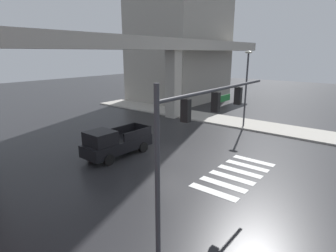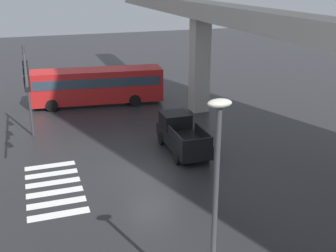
{
  "view_description": "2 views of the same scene",
  "coord_description": "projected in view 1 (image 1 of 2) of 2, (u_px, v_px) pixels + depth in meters",
  "views": [
    {
      "loc": [
        -14.45,
        -11.49,
        7.11
      ],
      "look_at": [
        -0.54,
        -0.44,
        2.34
      ],
      "focal_mm": 29.4,
      "sensor_mm": 36.0,
      "label": 1
    },
    {
      "loc": [
        20.09,
        -5.88,
        10.32
      ],
      "look_at": [
        -0.07,
        1.03,
        2.63
      ],
      "focal_mm": 44.63,
      "sensor_mm": 36.0,
      "label": 2
    }
  ],
  "objects": [
    {
      "name": "pickup_truck",
      "position": [
        114.0,
        143.0,
        19.16
      ],
      "size": [
        5.13,
        2.15,
        2.08
      ],
      "color": "black",
      "rests_on": "ground"
    },
    {
      "name": "street_lamp_near_corner",
      "position": [
        247.0,
        80.0,
        25.72
      ],
      "size": [
        0.44,
        0.7,
        7.24
      ],
      "color": "#38383D",
      "rests_on": "ground"
    },
    {
      "name": "crosswalk_stripes",
      "position": [
        236.0,
        174.0,
        16.53
      ],
      "size": [
        6.05,
        2.8,
        0.01
      ],
      "color": "silver",
      "rests_on": "ground"
    },
    {
      "name": "sidewalk_east",
      "position": [
        220.0,
        120.0,
        29.67
      ],
      "size": [
        4.0,
        36.0,
        0.15
      ],
      "primitive_type": "cube",
      "color": "#ADA89E",
      "rests_on": "ground"
    },
    {
      "name": "ground_plane",
      "position": [
        168.0,
        155.0,
        19.68
      ],
      "size": [
        120.0,
        120.0,
        0.0
      ],
      "primitive_type": "plane",
      "color": "#232326"
    },
    {
      "name": "traffic_signal_mast",
      "position": [
        201.0,
        119.0,
        10.84
      ],
      "size": [
        8.69,
        0.32,
        6.2
      ],
      "color": "#38383D",
      "rests_on": "ground"
    },
    {
      "name": "elevated_overpass",
      "position": [
        100.0,
        50.0,
        21.96
      ],
      "size": [
        59.96,
        2.05,
        8.54
      ],
      "color": "#ADA89E",
      "rests_on": "ground"
    }
  ]
}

